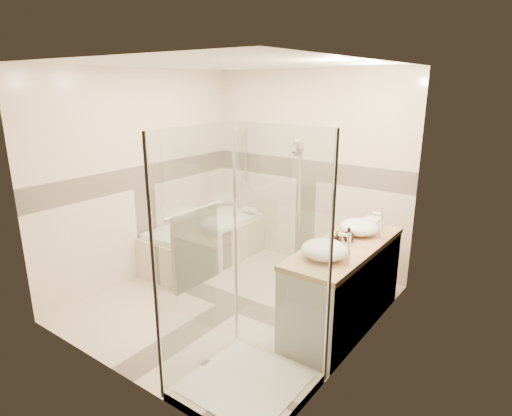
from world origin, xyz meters
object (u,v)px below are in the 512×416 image
Objects in this scene: vanity at (343,285)px; vessel_sink_far at (324,250)px; bathtub at (206,241)px; vessel_sink_near at (359,227)px; shower_enclosure at (240,326)px; amenity_bottle_b at (349,235)px; amenity_bottle_a at (337,241)px.

vanity is 0.66m from vessel_sink_far.
bathtub is 2.22m from vessel_sink_near.
vessel_sink_far is at bearing -90.00° from vessel_sink_near.
vessel_sink_far is (0.27, 0.85, 0.43)m from shower_enclosure.
shower_enclosure is at bearing -101.30° from amenity_bottle_b.
vessel_sink_far reaches higher than vanity.
shower_enclosure is 4.99× the size of vessel_sink_far.
vanity is 11.32× the size of amenity_bottle_b.
vanity is 1.31m from shower_enclosure.
shower_enclosure is 5.18× the size of vessel_sink_near.
amenity_bottle_b reaches higher than vanity.
vessel_sink_far is (2.13, -0.77, 0.62)m from bathtub.
vanity is 0.61m from vessel_sink_near.
shower_enclosure is 14.25× the size of amenity_bottle_b.
vessel_sink_far is (-0.02, -0.42, 0.51)m from vanity.
vessel_sink_far is 0.25m from amenity_bottle_a.
bathtub is at bearing 180.00° from vessel_sink_near.
vessel_sink_far is at bearing -90.00° from amenity_bottle_b.
vessel_sink_far is at bearing -19.81° from bathtub.
vanity is at bearing -78.06° from amenity_bottle_b.
bathtub is 9.70× the size of amenity_bottle_a.
vessel_sink_near reaches higher than vanity.
amenity_bottle_a is 1.22× the size of amenity_bottle_b.
amenity_bottle_b is at bearing -6.84° from bathtub.
shower_enclosure is 0.99m from vessel_sink_far.
bathtub is at bearing 138.90° from shower_enclosure.
vessel_sink_far reaches higher than bathtub.
vessel_sink_near is (-0.02, 0.35, 0.50)m from vanity.
vessel_sink_near is 2.75× the size of amenity_bottle_b.
amenity_bottle_a is (0.27, 1.10, 0.43)m from shower_enclosure.
vessel_sink_near is 0.77m from vessel_sink_far.
vanity is 0.50m from amenity_bottle_b.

